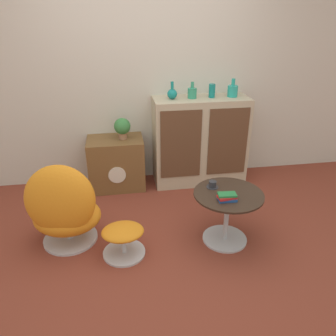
% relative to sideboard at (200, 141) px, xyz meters
% --- Properties ---
extents(ground_plane, '(12.00, 12.00, 0.00)m').
position_rel_sideboard_xyz_m(ground_plane, '(-0.62, -1.34, -0.53)').
color(ground_plane, brown).
extents(wall_back, '(6.40, 0.06, 2.60)m').
position_rel_sideboard_xyz_m(wall_back, '(-0.62, 0.25, 0.77)').
color(wall_back, beige).
rests_on(wall_back, ground_plane).
extents(sideboard, '(1.11, 0.45, 1.05)m').
position_rel_sideboard_xyz_m(sideboard, '(0.00, 0.00, 0.00)').
color(sideboard, tan).
rests_on(sideboard, ground_plane).
extents(tv_console, '(0.64, 0.46, 0.61)m').
position_rel_sideboard_xyz_m(tv_console, '(-1.01, -0.00, -0.22)').
color(tv_console, brown).
rests_on(tv_console, ground_plane).
extents(egg_chair, '(0.69, 0.65, 0.82)m').
position_rel_sideboard_xyz_m(egg_chair, '(-1.49, -1.05, -0.15)').
color(egg_chair, '#B7B7BC').
rests_on(egg_chair, ground_plane).
extents(ottoman, '(0.37, 0.37, 0.28)m').
position_rel_sideboard_xyz_m(ottoman, '(-0.99, -1.28, -0.34)').
color(ottoman, '#B7B7BC').
rests_on(ottoman, ground_plane).
extents(coffee_table, '(0.62, 0.62, 0.50)m').
position_rel_sideboard_xyz_m(coffee_table, '(-0.05, -1.23, -0.20)').
color(coffee_table, '#B7B7BC').
rests_on(coffee_table, ground_plane).
extents(vase_leftmost, '(0.11, 0.11, 0.19)m').
position_rel_sideboard_xyz_m(vase_leftmost, '(-0.34, 0.00, 0.59)').
color(vase_leftmost, '#147A75').
rests_on(vase_leftmost, sideboard).
extents(vase_inner_left, '(0.10, 0.10, 0.18)m').
position_rel_sideboard_xyz_m(vase_inner_left, '(-0.11, 0.00, 0.59)').
color(vase_inner_left, '#2D8E6B').
rests_on(vase_inner_left, sideboard).
extents(vase_inner_right, '(0.07, 0.07, 0.15)m').
position_rel_sideboard_xyz_m(vase_inner_right, '(0.12, 0.00, 0.60)').
color(vase_inner_right, '#147A75').
rests_on(vase_inner_right, sideboard).
extents(vase_rightmost, '(0.12, 0.12, 0.21)m').
position_rel_sideboard_xyz_m(vase_rightmost, '(0.37, 0.00, 0.60)').
color(vase_rightmost, teal).
rests_on(vase_rightmost, sideboard).
extents(potted_plant, '(0.19, 0.19, 0.24)m').
position_rel_sideboard_xyz_m(potted_plant, '(-0.92, 0.00, 0.22)').
color(potted_plant, '#996B4C').
rests_on(potted_plant, tv_console).
extents(teacup, '(0.11, 0.11, 0.06)m').
position_rel_sideboard_xyz_m(teacup, '(-0.16, -1.10, -0.00)').
color(teacup, '#2D2D33').
rests_on(teacup, coffee_table).
extents(book_stack, '(0.16, 0.11, 0.06)m').
position_rel_sideboard_xyz_m(book_stack, '(-0.10, -1.34, 0.00)').
color(book_stack, '#1E478C').
rests_on(book_stack, coffee_table).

